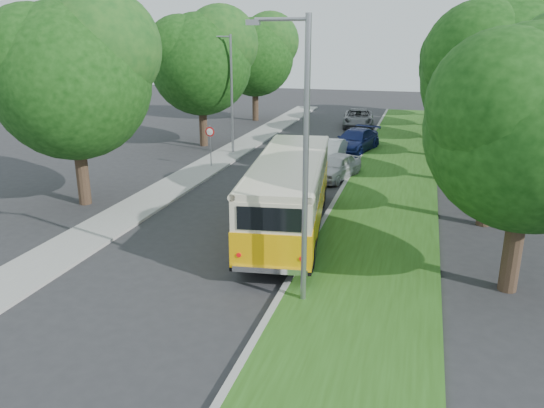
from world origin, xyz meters
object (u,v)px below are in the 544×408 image
(vintage_bus, at_px, (289,195))
(car_grey, at_px, (358,118))
(car_blue, at_px, (355,141))
(car_silver, at_px, (336,167))
(lamppost_far, at_px, (230,90))
(car_white, at_px, (328,153))
(lamppost_near, at_px, (302,156))

(vintage_bus, xyz_separation_m, car_grey, (-0.50, 25.75, -0.77))
(vintage_bus, bearing_deg, car_blue, 80.43)
(vintage_bus, relative_size, car_silver, 2.54)
(lamppost_far, xyz_separation_m, car_grey, (6.66, 12.80, -3.37))
(lamppost_far, relative_size, car_silver, 1.87)
(car_white, bearing_deg, car_blue, 78.04)
(vintage_bus, height_order, car_grey, vintage_bus)
(lamppost_near, distance_m, vintage_bus, 6.48)
(lamppost_near, xyz_separation_m, car_white, (-2.27, 17.07, -3.62))
(vintage_bus, bearing_deg, car_grey, 83.49)
(vintage_bus, relative_size, car_grey, 1.90)
(car_silver, xyz_separation_m, car_blue, (0.09, 7.27, 0.06))
(lamppost_far, relative_size, vintage_bus, 0.74)
(car_blue, xyz_separation_m, car_grey, (-1.04, 9.98, 0.00))
(lamppost_far, height_order, vintage_bus, lamppost_far)
(car_blue, bearing_deg, car_grey, 109.91)
(lamppost_near, bearing_deg, car_blue, 93.24)
(lamppost_near, height_order, car_grey, lamppost_near)
(car_white, bearing_deg, lamppost_near, -80.42)
(lamppost_far, height_order, car_blue, lamppost_far)
(lamppost_far, relative_size, car_white, 1.65)
(lamppost_far, relative_size, car_grey, 1.40)
(lamppost_far, xyz_separation_m, car_silver, (7.61, -4.45, -3.43))
(car_white, distance_m, car_grey, 14.23)
(lamppost_far, bearing_deg, car_white, -12.16)
(car_white, bearing_deg, car_silver, -70.10)
(car_white, distance_m, car_blue, 4.39)
(car_white, bearing_deg, lamppost_far, 169.86)
(lamppost_near, bearing_deg, lamppost_far, 115.71)
(car_silver, height_order, car_grey, car_grey)
(car_white, xyz_separation_m, car_blue, (1.06, 4.26, -0.00))
(car_silver, distance_m, car_white, 3.17)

